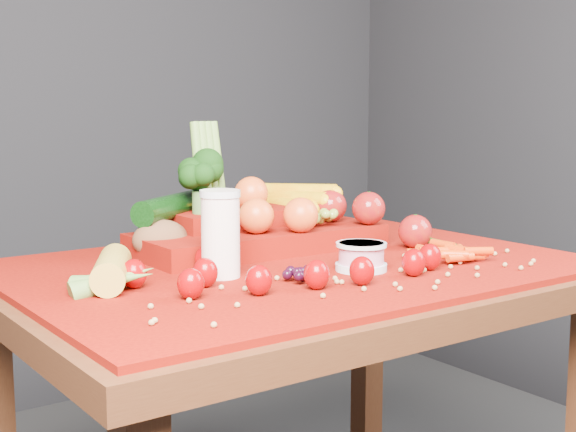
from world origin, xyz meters
TOP-DOWN VIEW (x-y plane):
  - table at (0.00, 0.00)m, footprint 1.10×0.80m
  - red_cloth at (0.00, 0.00)m, footprint 1.05×0.75m
  - milk_glass at (-0.18, -0.03)m, footprint 0.07×0.07m
  - yogurt_bowl at (0.06, -0.13)m, footprint 0.09×0.09m
  - strawberry_scatter at (-0.12, -0.14)m, footprint 0.54×0.28m
  - dark_grape_cluster at (-0.08, -0.14)m, footprint 0.06×0.05m
  - soybean_scatter at (0.00, -0.20)m, footprint 0.84×0.24m
  - corn_ear at (-0.37, -0.01)m, footprint 0.24×0.26m
  - potato at (-0.19, 0.18)m, footprint 0.11×0.08m
  - baby_carrot_pile at (0.26, -0.15)m, footprint 0.17×0.17m
  - green_bean_pile at (0.37, -0.01)m, footprint 0.14×0.12m
  - produce_mound at (0.03, 0.16)m, footprint 0.58×0.38m

SIDE VIEW (x-z plane):
  - table at x=0.00m, z-range 0.28..1.03m
  - red_cloth at x=0.00m, z-range 0.75..0.76m
  - soybean_scatter at x=0.00m, z-range 0.76..0.77m
  - green_bean_pile at x=0.37m, z-range 0.76..0.77m
  - dark_grape_cluster at x=-0.08m, z-range 0.76..0.79m
  - baby_carrot_pile at x=0.26m, z-range 0.76..0.79m
  - corn_ear at x=-0.37m, z-range 0.76..0.81m
  - strawberry_scatter at x=-0.12m, z-range 0.76..0.82m
  - yogurt_bowl at x=0.06m, z-range 0.76..0.82m
  - potato at x=-0.19m, z-range 0.76..0.84m
  - produce_mound at x=0.03m, z-range 0.69..0.95m
  - milk_glass at x=-0.18m, z-range 0.77..0.92m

